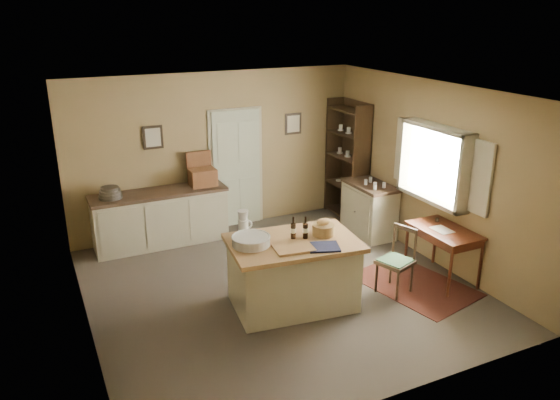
# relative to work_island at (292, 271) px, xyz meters

# --- Properties ---
(ground) EXTENTS (5.00, 5.00, 0.00)m
(ground) POSITION_rel_work_island_xyz_m (0.04, 0.47, -0.48)
(ground) COLOR brown
(ground) RESTS_ON ground
(wall_back) EXTENTS (5.00, 0.10, 2.70)m
(wall_back) POSITION_rel_work_island_xyz_m (0.04, 2.97, 0.87)
(wall_back) COLOR olive
(wall_back) RESTS_ON ground
(wall_front) EXTENTS (5.00, 0.10, 2.70)m
(wall_front) POSITION_rel_work_island_xyz_m (0.04, -2.03, 0.87)
(wall_front) COLOR olive
(wall_front) RESTS_ON ground
(wall_left) EXTENTS (0.10, 5.00, 2.70)m
(wall_left) POSITION_rel_work_island_xyz_m (-2.46, 0.47, 0.87)
(wall_left) COLOR olive
(wall_left) RESTS_ON ground
(wall_right) EXTENTS (0.10, 5.00, 2.70)m
(wall_right) POSITION_rel_work_island_xyz_m (2.54, 0.47, 0.87)
(wall_right) COLOR olive
(wall_right) RESTS_ON ground
(ceiling) EXTENTS (5.00, 5.00, 0.00)m
(ceiling) POSITION_rel_work_island_xyz_m (0.04, 0.47, 2.22)
(ceiling) COLOR silver
(ceiling) RESTS_ON wall_back
(door) EXTENTS (0.97, 0.06, 2.11)m
(door) POSITION_rel_work_island_xyz_m (0.39, 2.94, 0.57)
(door) COLOR #B4BC9F
(door) RESTS_ON ground
(framed_prints) EXTENTS (2.82, 0.02, 0.38)m
(framed_prints) POSITION_rel_work_island_xyz_m (0.24, 2.95, 1.24)
(framed_prints) COLOR black
(framed_prints) RESTS_ON ground
(window) EXTENTS (0.25, 1.99, 1.12)m
(window) POSITION_rel_work_island_xyz_m (2.46, 0.27, 1.07)
(window) COLOR #B6AE93
(window) RESTS_ON ground
(work_island) EXTENTS (1.73, 1.24, 1.20)m
(work_island) POSITION_rel_work_island_xyz_m (0.00, 0.00, 0.00)
(work_island) COLOR #B6AE93
(work_island) RESTS_ON ground
(sideboard) EXTENTS (2.16, 0.61, 1.18)m
(sideboard) POSITION_rel_work_island_xyz_m (-1.05, 2.67, -0.00)
(sideboard) COLOR #B6AE93
(sideboard) RESTS_ON ground
(rug) EXTENTS (1.42, 1.80, 0.01)m
(rug) POSITION_rel_work_island_xyz_m (1.79, -0.27, -0.48)
(rug) COLOR #431A0F
(rug) RESTS_ON ground
(writing_desk) EXTENTS (0.61, 1.00, 0.82)m
(writing_desk) POSITION_rel_work_island_xyz_m (2.24, -0.26, 0.19)
(writing_desk) COLOR #39170C
(writing_desk) RESTS_ON ground
(desk_chair) EXTENTS (0.53, 0.53, 0.89)m
(desk_chair) POSITION_rel_work_island_xyz_m (1.40, -0.29, -0.04)
(desk_chair) COLOR black
(desk_chair) RESTS_ON ground
(right_cabinet) EXTENTS (0.56, 1.00, 0.99)m
(right_cabinet) POSITION_rel_work_island_xyz_m (2.24, 1.56, -0.02)
(right_cabinet) COLOR #B6AE93
(right_cabinet) RESTS_ON ground
(shelving_unit) EXTENTS (0.36, 0.96, 2.13)m
(shelving_unit) POSITION_rel_work_island_xyz_m (2.39, 2.47, 0.58)
(shelving_unit) COLOR black
(shelving_unit) RESTS_ON ground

